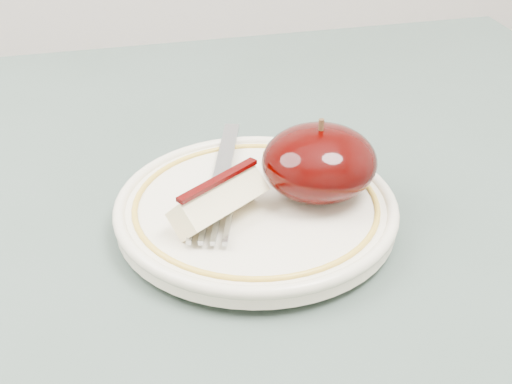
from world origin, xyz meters
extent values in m
cylinder|color=brown|center=(0.40, 0.40, 0.35)|extent=(0.05, 0.05, 0.71)
cube|color=#42514B|center=(0.00, 0.00, 0.73)|extent=(0.90, 0.90, 0.04)
cylinder|color=beige|center=(0.05, 0.06, 0.75)|extent=(0.11, 0.11, 0.01)
cylinder|color=beige|center=(0.05, 0.06, 0.76)|extent=(0.20, 0.20, 0.01)
torus|color=beige|center=(0.05, 0.06, 0.77)|extent=(0.20, 0.20, 0.01)
torus|color=gold|center=(0.05, 0.06, 0.77)|extent=(0.18, 0.18, 0.00)
ellipsoid|color=black|center=(0.09, 0.06, 0.79)|extent=(0.08, 0.08, 0.05)
cylinder|color=#472D19|center=(0.09, 0.06, 0.82)|extent=(0.00, 0.00, 0.01)
cube|color=#FFF0BB|center=(0.02, 0.05, 0.78)|extent=(0.08, 0.07, 0.03)
cube|color=#340101|center=(0.02, 0.05, 0.80)|extent=(0.06, 0.05, 0.00)
cube|color=gray|center=(0.04, 0.13, 0.77)|extent=(0.04, 0.09, 0.00)
cube|color=gray|center=(0.02, 0.08, 0.77)|extent=(0.02, 0.03, 0.00)
cube|color=gray|center=(0.01, 0.06, 0.77)|extent=(0.03, 0.03, 0.00)
cube|color=gray|center=(0.02, 0.03, 0.77)|extent=(0.01, 0.04, 0.00)
cube|color=gray|center=(0.01, 0.03, 0.77)|extent=(0.01, 0.04, 0.00)
cube|color=gray|center=(0.00, 0.03, 0.77)|extent=(0.01, 0.04, 0.00)
cube|color=gray|center=(0.00, 0.03, 0.77)|extent=(0.01, 0.04, 0.00)
camera|label=1|loc=(-0.06, -0.35, 1.04)|focal=50.00mm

